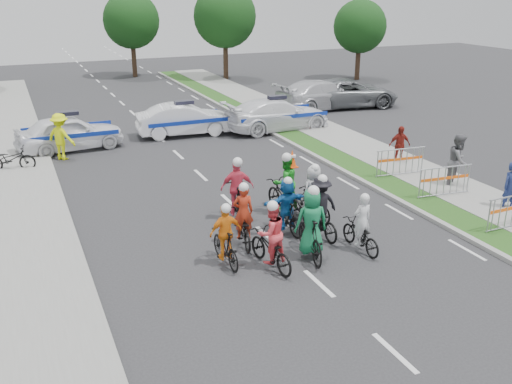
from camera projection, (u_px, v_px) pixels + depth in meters
name	position (u px, v px, depth m)	size (l,w,h in m)	color
ground	(319.00, 284.00, 13.75)	(90.00, 90.00, 0.00)	#28282B
curb_right	(375.00, 188.00, 19.95)	(0.20, 60.00, 0.12)	gray
grass_strip	(392.00, 186.00, 20.21)	(1.20, 60.00, 0.11)	#1B4716
sidewalk_right	(432.00, 179.00, 20.89)	(2.40, 60.00, 0.13)	gray
sidewalk_left	(21.00, 246.00, 15.58)	(3.00, 60.00, 0.13)	gray
rider_0	(361.00, 231.00, 15.28)	(0.61, 1.65, 1.67)	black
rider_1	(311.00, 230.00, 14.79)	(0.95, 2.01, 2.04)	black
rider_2	(271.00, 243.00, 14.30)	(0.88, 1.89, 1.85)	black
rider_3	(226.00, 241.00, 14.47)	(0.87, 1.64, 1.71)	black
rider_4	(320.00, 212.00, 16.12)	(1.06, 1.86, 1.87)	black
rider_5	(286.00, 209.00, 16.30)	(1.43, 1.70, 1.73)	black
rider_6	(243.00, 223.00, 15.66)	(0.95, 1.87, 1.82)	black
rider_7	(313.00, 198.00, 17.23)	(0.83, 1.78, 1.81)	black
rider_8	(285.00, 191.00, 17.71)	(0.90, 2.02, 2.00)	black
rider_9	(237.00, 196.00, 17.24)	(1.07, 1.97, 2.00)	black
police_car_0	(70.00, 133.00, 24.52)	(1.80, 4.49, 1.53)	white
police_car_1	(185.00, 120.00, 26.94)	(1.57, 4.51, 1.49)	white
police_car_2	(277.00, 115.00, 27.85)	(2.17, 5.33, 1.55)	white
civilian_sedan	(321.00, 95.00, 32.48)	(2.33, 5.72, 1.66)	silver
civilian_suv	(348.00, 93.00, 33.13)	(2.71, 5.87, 1.63)	slate
spectator_0	(511.00, 187.00, 17.91)	(0.58, 0.38, 1.59)	navy
spectator_1	(458.00, 161.00, 19.94)	(0.94, 0.73, 1.93)	#5D5C61
spectator_2	(400.00, 145.00, 22.60)	(0.91, 0.38, 1.55)	maroon
marshal_hiviz	(61.00, 137.00, 23.13)	(1.24, 0.71, 1.91)	#ECFF0D
barrier_1	(444.00, 183.00, 19.01)	(2.00, 0.50, 1.12)	#A5A8AD
barrier_2	(400.00, 163.00, 21.06)	(2.00, 0.50, 1.12)	#A5A8AD
cone_0	(292.00, 159.00, 22.35)	(0.40, 0.40, 0.70)	#F24C0C
cone_1	(307.00, 124.00, 27.81)	(0.40, 0.40, 0.70)	#F24C0C
parked_bike	(11.00, 159.00, 21.83)	(0.63, 1.82, 0.96)	black
tree_1	(225.00, 16.00, 41.37)	(4.55, 4.55, 6.82)	#382619
tree_2	(360.00, 27.00, 41.56)	(3.85, 3.85, 5.77)	#382619
tree_4	(131.00, 20.00, 42.68)	(4.20, 4.20, 6.30)	#382619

